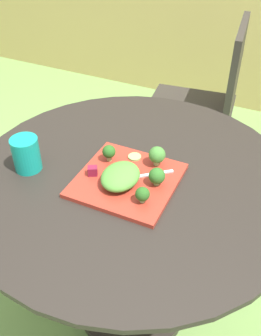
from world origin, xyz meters
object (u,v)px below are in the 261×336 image
(patio_chair, at_px, (208,97))
(fork, at_px, (144,176))
(salad_plate, at_px, (128,181))
(drinking_glass, at_px, (27,156))

(patio_chair, xyz_separation_m, fork, (0.05, -0.94, 0.20))
(patio_chair, distance_m, fork, 0.96)
(salad_plate, xyz_separation_m, drinking_glass, (-0.31, -0.07, 0.04))
(patio_chair, relative_size, salad_plate, 3.13)
(patio_chair, bearing_deg, fork, -87.18)
(patio_chair, relative_size, fork, 6.92)
(drinking_glass, bearing_deg, fork, 15.92)
(patio_chair, xyz_separation_m, drinking_glass, (-0.30, -1.04, 0.23))
(salad_plate, distance_m, fork, 0.05)
(salad_plate, height_order, fork, fork)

